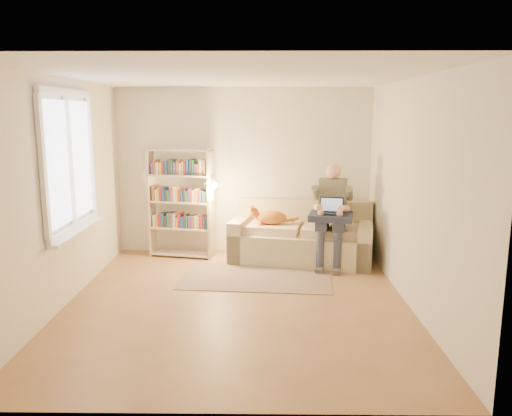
{
  "coord_description": "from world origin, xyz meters",
  "views": [
    {
      "loc": [
        0.29,
        -5.61,
        2.2
      ],
      "look_at": [
        0.21,
        1.0,
        0.95
      ],
      "focal_mm": 35.0,
      "sensor_mm": 36.0,
      "label": 1
    }
  ],
  "objects_px": {
    "sofa": "(302,239)",
    "laptop": "(331,209)",
    "bookshelf": "(181,198)",
    "cat": "(267,217)",
    "person": "(332,209)"
  },
  "relations": [
    {
      "from": "sofa",
      "to": "person",
      "type": "bearing_deg",
      "value": -19.2
    },
    {
      "from": "sofa",
      "to": "bookshelf",
      "type": "xyz_separation_m",
      "value": [
        -1.85,
        0.15,
        0.61
      ]
    },
    {
      "from": "cat",
      "to": "person",
      "type": "bearing_deg",
      "value": -1.41
    },
    {
      "from": "bookshelf",
      "to": "laptop",
      "type": "bearing_deg",
      "value": -1.32
    },
    {
      "from": "sofa",
      "to": "bookshelf",
      "type": "relative_size",
      "value": 1.32
    },
    {
      "from": "sofa",
      "to": "laptop",
      "type": "xyz_separation_m",
      "value": [
        0.39,
        -0.37,
        0.53
      ]
    },
    {
      "from": "cat",
      "to": "sofa",
      "type": "bearing_deg",
      "value": 14.77
    },
    {
      "from": "laptop",
      "to": "bookshelf",
      "type": "height_order",
      "value": "bookshelf"
    },
    {
      "from": "sofa",
      "to": "laptop",
      "type": "distance_m",
      "value": 0.76
    },
    {
      "from": "sofa",
      "to": "bookshelf",
      "type": "distance_m",
      "value": 1.95
    },
    {
      "from": "sofa",
      "to": "person",
      "type": "distance_m",
      "value": 0.7
    },
    {
      "from": "laptop",
      "to": "sofa",
      "type": "bearing_deg",
      "value": 147.83
    },
    {
      "from": "cat",
      "to": "bookshelf",
      "type": "xyz_separation_m",
      "value": [
        -1.33,
        0.18,
        0.26
      ]
    },
    {
      "from": "bookshelf",
      "to": "sofa",
      "type": "bearing_deg",
      "value": 7.21
    },
    {
      "from": "sofa",
      "to": "cat",
      "type": "distance_m",
      "value": 0.63
    }
  ]
}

